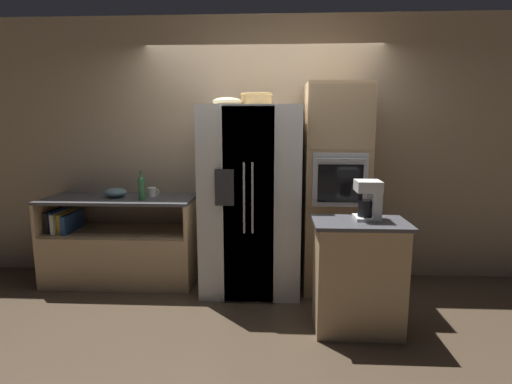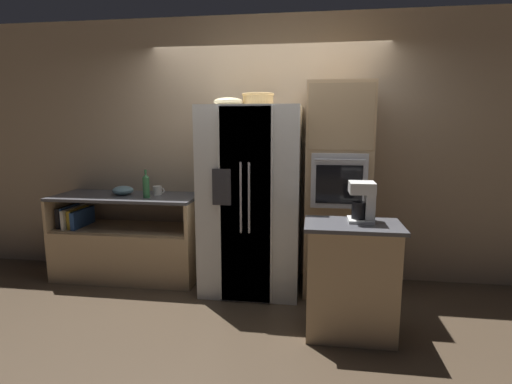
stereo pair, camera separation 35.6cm
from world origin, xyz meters
The scene contains 12 objects.
ground_plane centered at (0.00, 0.00, 0.00)m, with size 20.00×20.00×0.00m, color #4C3D2D.
wall_back centered at (0.00, 0.46, 1.40)m, with size 12.00×0.06×2.80m.
counter_left centered at (-1.51, 0.11, 0.33)m, with size 1.56×0.64×0.92m.
refrigerator centered at (-0.11, 0.02, 0.92)m, with size 0.96×0.85×1.85m.
wall_oven centered at (0.73, 0.09, 1.03)m, with size 0.61×0.73×2.06m.
island_counter centered at (0.81, -0.81, 0.46)m, with size 0.75×0.48×0.92m.
wicker_basket centered at (-0.06, 0.10, 1.92)m, with size 0.32×0.32×0.13m.
fruit_bowl centered at (-0.34, 0.01, 1.89)m, with size 0.29×0.29×0.08m.
bottle_tall centered at (-1.22, 0.00, 1.04)m, with size 0.07×0.07×0.30m.
mug centered at (-1.17, 0.19, 0.96)m, with size 0.13×0.10×0.10m.
mixing_bowl centered at (-1.54, 0.12, 0.97)m, with size 0.22×0.22×0.10m.
coffee_maker centered at (0.90, -0.74, 1.09)m, with size 0.19×0.22×0.32m.
Camera 2 is at (0.50, -3.89, 1.67)m, focal length 28.00 mm.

